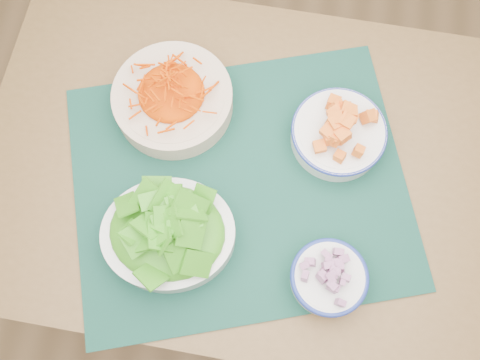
# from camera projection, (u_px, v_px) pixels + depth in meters

# --- Properties ---
(ground) EXTENTS (4.00, 4.00, 0.00)m
(ground) POSITION_uv_depth(u_px,v_px,m) (242.00, 267.00, 1.70)
(ground) COLOR #A77F51
(ground) RESTS_ON ground
(table) EXTENTS (1.08, 0.74, 0.75)m
(table) POSITION_uv_depth(u_px,v_px,m) (255.00, 184.00, 1.12)
(table) COLOR brown
(table) RESTS_ON ground
(placemat) EXTENTS (0.74, 0.67, 0.00)m
(placemat) POSITION_uv_depth(u_px,v_px,m) (240.00, 185.00, 1.00)
(placemat) COLOR black
(placemat) RESTS_ON table
(carrot_bowl) EXTENTS (0.30, 0.30, 0.09)m
(carrot_bowl) POSITION_uv_depth(u_px,v_px,m) (172.00, 97.00, 1.01)
(carrot_bowl) COLOR beige
(carrot_bowl) RESTS_ON placemat
(squash_bowl) EXTENTS (0.22, 0.22, 0.09)m
(squash_bowl) POSITION_uv_depth(u_px,v_px,m) (339.00, 131.00, 0.99)
(squash_bowl) COLOR silver
(squash_bowl) RESTS_ON placemat
(lettuce_bowl) EXTENTS (0.27, 0.24, 0.10)m
(lettuce_bowl) POSITION_uv_depth(u_px,v_px,m) (167.00, 232.00, 0.92)
(lettuce_bowl) COLOR silver
(lettuce_bowl) RESTS_ON placemat
(onion_bowl) EXTENTS (0.15, 0.15, 0.07)m
(onion_bowl) POSITION_uv_depth(u_px,v_px,m) (329.00, 278.00, 0.91)
(onion_bowl) COLOR silver
(onion_bowl) RESTS_ON placemat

